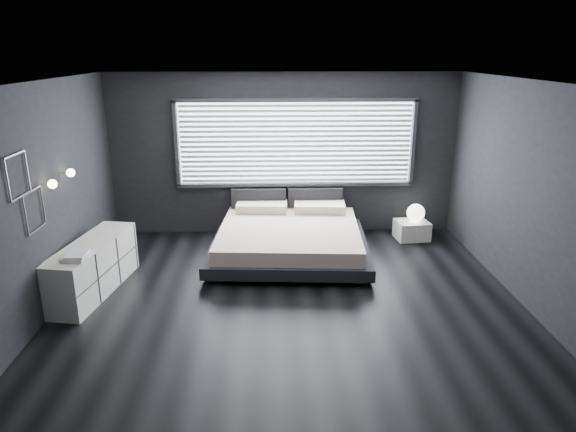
{
  "coord_description": "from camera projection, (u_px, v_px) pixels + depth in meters",
  "views": [
    {
      "loc": [
        -0.25,
        -6.06,
        3.15
      ],
      "look_at": [
        0.0,
        0.85,
        0.9
      ],
      "focal_mm": 32.0,
      "sensor_mm": 36.0,
      "label": 1
    }
  ],
  "objects": [
    {
      "name": "orb_lamp",
      "position": [
        416.0,
        213.0,
        8.83
      ],
      "size": [
        0.31,
        0.31,
        0.31
      ],
      "primitive_type": "sphere",
      "color": "white",
      "rests_on": "nightstand"
    },
    {
      "name": "dresser",
      "position": [
        93.0,
        267.0,
        6.91
      ],
      "size": [
        0.78,
        1.82,
        0.7
      ],
      "color": "white",
      "rests_on": "ground"
    },
    {
      "name": "wall_art_upper",
      "position": [
        18.0,
        176.0,
        5.54
      ],
      "size": [
        0.01,
        0.48,
        0.48
      ],
      "color": "#47474C",
      "rests_on": "ground"
    },
    {
      "name": "wall_art_lower",
      "position": [
        35.0,
        210.0,
        5.93
      ],
      "size": [
        0.01,
        0.48,
        0.48
      ],
      "color": "#47474C",
      "rests_on": "ground"
    },
    {
      "name": "headboard",
      "position": [
        287.0,
        202.0,
        9.07
      ],
      "size": [
        1.96,
        0.16,
        0.52
      ],
      "color": "black",
      "rests_on": "ground"
    },
    {
      "name": "nightstand",
      "position": [
        412.0,
        230.0,
        8.92
      ],
      "size": [
        0.59,
        0.51,
        0.32
      ],
      "primitive_type": "cube",
      "rotation": [
        0.0,
        0.0,
        0.11
      ],
      "color": "white",
      "rests_on": "ground"
    },
    {
      "name": "sconce_near",
      "position": [
        52.0,
        184.0,
        6.19
      ],
      "size": [
        0.18,
        0.11,
        0.11
      ],
      "color": "silver",
      "rests_on": "ground"
    },
    {
      "name": "room",
      "position": [
        290.0,
        199.0,
        6.31
      ],
      "size": [
        6.04,
        6.0,
        2.8
      ],
      "color": "black",
      "rests_on": "ground"
    },
    {
      "name": "bed",
      "position": [
        289.0,
        238.0,
        8.17
      ],
      "size": [
        2.58,
        2.48,
        0.63
      ],
      "color": "black",
      "rests_on": "ground"
    },
    {
      "name": "book_stack",
      "position": [
        77.0,
        256.0,
        6.29
      ],
      "size": [
        0.3,
        0.38,
        0.07
      ],
      "color": "silver",
      "rests_on": "dresser"
    },
    {
      "name": "sconce_far",
      "position": [
        70.0,
        173.0,
        6.76
      ],
      "size": [
        0.18,
        0.11,
        0.11
      ],
      "color": "silver",
      "rests_on": "ground"
    },
    {
      "name": "window",
      "position": [
        296.0,
        143.0,
        8.81
      ],
      "size": [
        4.14,
        0.09,
        1.52
      ],
      "color": "white",
      "rests_on": "ground"
    }
  ]
}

